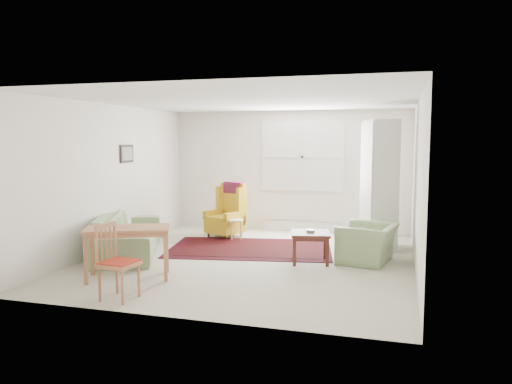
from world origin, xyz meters
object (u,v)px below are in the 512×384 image
(wingback_chair, at_px, (225,210))
(cabinet, at_px, (379,184))
(coffee_table, at_px, (310,247))
(desk_chair, at_px, (119,262))
(sofa, at_px, (128,226))
(stool, at_px, (235,229))
(desk, at_px, (128,253))
(armchair, at_px, (368,240))

(wingback_chair, height_order, cabinet, cabinet)
(coffee_table, height_order, cabinet, cabinet)
(desk_chair, bearing_deg, coffee_table, -32.54)
(sofa, distance_m, stool, 2.10)
(stool, distance_m, cabinet, 2.80)
(stool, bearing_deg, cabinet, 1.71)
(coffee_table, height_order, stool, coffee_table)
(desk, relative_size, desk_chair, 1.24)
(armchair, bearing_deg, coffee_table, -62.08)
(coffee_table, distance_m, desk, 2.75)
(sofa, height_order, coffee_table, sofa)
(wingback_chair, xyz_separation_m, desk, (-0.27, -3.16, -0.18))
(wingback_chair, bearing_deg, armchair, -2.84)
(wingback_chair, distance_m, desk, 3.18)
(cabinet, bearing_deg, armchair, -111.99)
(desk_chair, bearing_deg, desk, 29.47)
(sofa, distance_m, cabinet, 4.38)
(sofa, bearing_deg, stool, -64.70)
(coffee_table, height_order, desk, desk)
(sofa, xyz_separation_m, stool, (1.37, 1.56, -0.27))
(stool, height_order, desk_chair, desk_chair)
(wingback_chair, xyz_separation_m, coffee_table, (1.97, -1.58, -0.29))
(armchair, height_order, cabinet, cabinet)
(cabinet, distance_m, desk, 4.47)
(wingback_chair, bearing_deg, desk_chair, -66.46)
(desk, bearing_deg, stool, 79.01)
(wingback_chair, xyz_separation_m, desk_chair, (0.10, -3.99, -0.08))
(sofa, relative_size, desk, 2.05)
(coffee_table, xyz_separation_m, desk, (-2.25, -1.59, 0.12))
(sofa, bearing_deg, desk, -173.10)
(armchair, height_order, stool, armchair)
(armchair, relative_size, desk, 0.81)
(armchair, bearing_deg, wingback_chair, -104.08)
(coffee_table, xyz_separation_m, cabinet, (0.96, 1.42, 0.88))
(stool, relative_size, desk, 0.35)
(wingback_chair, xyz_separation_m, cabinet, (2.94, -0.15, 0.59))
(wingback_chair, height_order, desk, wingback_chair)
(sofa, distance_m, armchair, 3.93)
(wingback_chair, relative_size, cabinet, 0.48)
(coffee_table, distance_m, stool, 2.15)
(stool, bearing_deg, armchair, -23.19)
(wingback_chair, distance_m, cabinet, 3.00)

